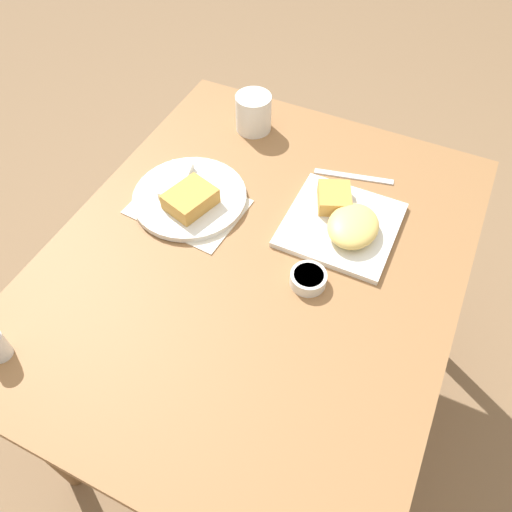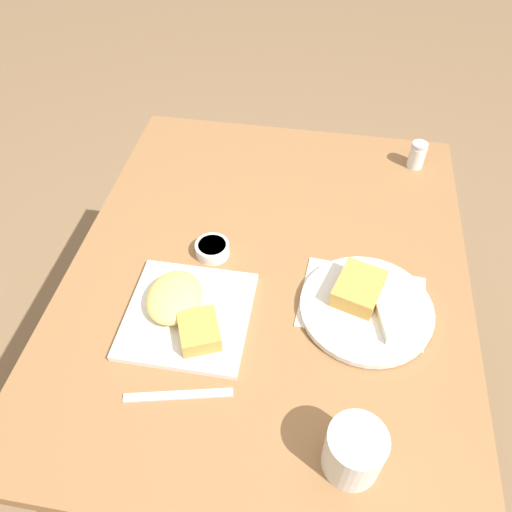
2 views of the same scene
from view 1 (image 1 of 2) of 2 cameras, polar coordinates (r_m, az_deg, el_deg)
ground_plane at (r=1.71m, az=-0.01°, el=-15.12°), size 8.00×8.00×0.00m
dining_table at (r=1.14m, az=-0.01°, el=-2.38°), size 1.06×0.86×0.73m
menu_card at (r=1.18m, az=-7.78°, el=5.59°), size 0.20×0.26×0.00m
plate_square_near at (r=1.12m, az=10.08°, el=3.91°), size 0.24×0.24×0.06m
plate_oval_far at (r=1.18m, az=-7.69°, el=6.80°), size 0.27×0.27×0.05m
sauce_ramekin at (r=1.02m, az=6.00°, el=-2.57°), size 0.08×0.08×0.03m
butter_knife at (r=1.26m, az=11.09°, el=8.90°), size 0.06×0.19×0.00m
coffee_mug at (r=1.35m, az=-0.29°, el=16.04°), size 0.09×0.09×0.10m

